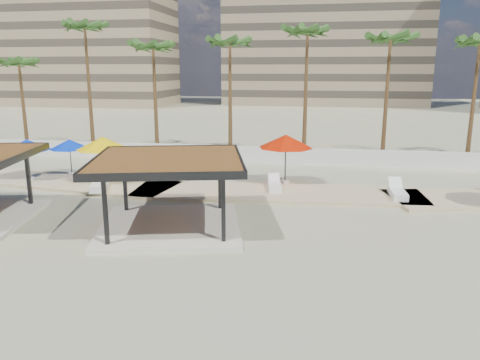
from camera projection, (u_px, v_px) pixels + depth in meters
The scene contains 20 objects.
ground at pixel (212, 235), 19.81m from camera, with size 200.00×200.00×0.00m, color tan.
promenade at pixel (277, 190), 26.79m from camera, with size 44.45×7.97×0.24m.
boundary_wall at pixel (262, 155), 34.99m from camera, with size 56.00×0.30×1.20m, color silver.
building_west at pixel (80, 23), 88.62m from camera, with size 34.00×16.00×32.40m.
building_mid at pixel (325, 30), 90.51m from camera, with size 38.00×16.00×30.40m.
pavilion_central at pixel (169, 186), 20.23m from camera, with size 7.64×7.64×3.19m.
umbrella_a at pixel (69, 144), 30.14m from camera, with size 3.21×3.21×2.25m.
umbrella_b at pixel (103, 143), 27.58m from camera, with size 4.08×4.08×2.78m.
umbrella_c at pixel (286, 141), 27.60m from camera, with size 3.65×3.65×2.90m.
umbrella_f at pixel (27, 145), 28.61m from camera, with size 3.31×3.31×2.49m.
lounger_a at pixel (99, 185), 26.70m from camera, with size 1.49×2.53×0.91m.
lounger_b at pixel (275, 185), 26.65m from camera, with size 1.02×2.20×0.80m.
lounger_c at pixel (397, 193), 25.03m from camera, with size 0.83×2.26×0.85m.
palm_a at pixel (19, 66), 39.30m from camera, with size 3.00×3.00×8.21m.
palm_b at pixel (85, 32), 38.04m from camera, with size 3.00×3.00×11.04m.
palm_c at pixel (153, 51), 36.79m from camera, with size 3.00×3.00×9.39m.
palm_d at pixel (230, 47), 36.45m from camera, with size 3.00×3.00×9.70m.
palm_e at pixel (307, 37), 34.79m from camera, with size 3.00×3.00×10.40m.
palm_f at pixel (390, 44), 34.08m from camera, with size 3.00×3.00×9.82m.
palm_g at pixel (480, 47), 32.72m from camera, with size 3.00×3.00×9.51m.
Camera 1 is at (4.48, -18.23, 6.84)m, focal length 35.00 mm.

